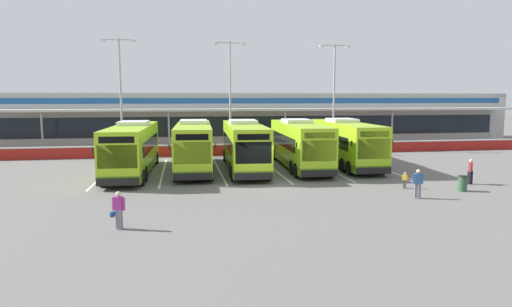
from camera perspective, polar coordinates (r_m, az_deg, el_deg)
The scene contains 22 objects.
ground_plane at distance 28.33m, azimuth 0.46°, elevation -3.98°, with size 200.00×200.00×0.00m, color #605E5B.
terminal_building at distance 54.55m, azimuth -4.43°, elevation 4.60°, with size 70.00×13.00×6.00m.
red_barrier_wall at distance 42.44m, azimuth -2.92°, elevation 0.53°, with size 60.00×0.40×1.10m.
coach_bus_leftmost at distance 33.16m, azimuth -15.65°, elevation 0.52°, with size 3.27×12.24×3.78m.
coach_bus_left_centre at distance 34.04m, azimuth -8.05°, elevation 0.89°, with size 3.27×12.24×3.78m.
coach_bus_centre at distance 33.80m, azimuth -1.54°, elevation 0.91°, with size 3.27×12.24×3.78m.
coach_bus_right_centre at distance 35.05m, azimuth 5.59°, elevation 1.10°, with size 3.27×12.24×3.78m.
coach_bus_rightmost at distance 36.71m, azimuth 11.46°, elevation 1.27°, with size 3.27×12.24×3.78m.
bay_stripe_far_west at distance 34.30m, azimuth -18.93°, elevation -2.39°, with size 0.14×13.00×0.01m, color silver.
bay_stripe_west at distance 33.86m, azimuth -11.90°, elevation -2.28°, with size 0.14×13.00×0.01m, color silver.
bay_stripe_mid_west at distance 33.93m, azimuth -4.79°, elevation -2.13°, with size 0.14×13.00×0.01m, color silver.
bay_stripe_centre at distance 34.52m, azimuth 2.18°, elevation -1.94°, with size 0.14×13.00×0.01m, color silver.
bay_stripe_mid_east at distance 35.60m, azimuth 8.82°, elevation -1.75°, with size 0.14×13.00×0.01m, color silver.
bay_stripe_east at distance 37.12m, azimuth 14.99°, elevation -1.54°, with size 0.14×13.00×0.01m, color silver.
pedestrian_with_handbag at distance 19.54m, azimuth -17.34°, elevation -6.89°, with size 0.64×0.45×1.62m.
pedestrian_in_dark_coat at distance 25.82m, azimuth 20.19°, elevation -3.56°, with size 0.54×0.38×1.62m.
pedestrian_child at distance 28.40m, azimuth 18.67°, elevation -3.23°, with size 0.32×0.25×1.00m.
pedestrian_near_bin at distance 31.36m, azimuth 25.96°, elevation -2.01°, with size 0.43×0.46×1.62m.
lamp_post_west at distance 43.77m, azimuth -17.09°, elevation 7.95°, with size 3.24×0.28×11.00m.
lamp_post_centre at distance 44.34m, azimuth -3.36°, elevation 8.24°, with size 3.24×0.28×11.00m.
lamp_post_east at distance 47.08m, azimuth 10.05°, elevation 8.08°, with size 3.24×0.28×11.00m.
litter_bin at distance 28.91m, azimuth 25.12°, elevation -3.51°, with size 0.54×0.54×0.93m.
Camera 1 is at (-4.80, -27.37, 5.52)m, focal length 30.97 mm.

